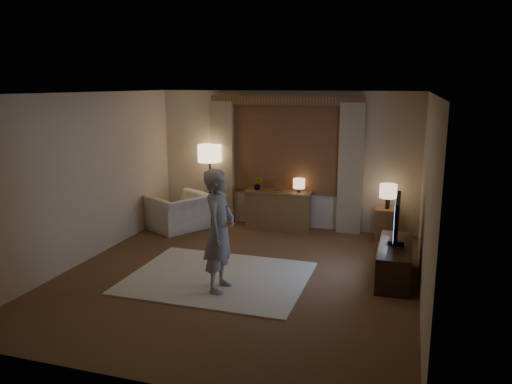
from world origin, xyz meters
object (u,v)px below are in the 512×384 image
at_px(side_table, 386,224).
at_px(armchair, 179,212).
at_px(person, 219,230).
at_px(tv_stand, 394,262).
at_px(sideboard, 278,211).

bearing_deg(side_table, armchair, -171.75).
bearing_deg(person, side_table, -34.62).
xyz_separation_m(side_table, person, (-2.00, -3.01, 0.56)).
distance_m(side_table, tv_stand, 1.89).
relative_size(sideboard, tv_stand, 0.86).
distance_m(armchair, tv_stand, 4.21).
relative_size(side_table, person, 0.34).
height_order(sideboard, armchair, sideboard).
xyz_separation_m(armchair, person, (1.79, -2.46, 0.50)).
bearing_deg(person, armchair, 35.05).
xyz_separation_m(tv_stand, person, (-2.21, -1.13, 0.59)).
relative_size(side_table, tv_stand, 0.40).
distance_m(sideboard, armchair, 1.87).
height_order(tv_stand, person, person).
bearing_deg(side_table, person, -123.67).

